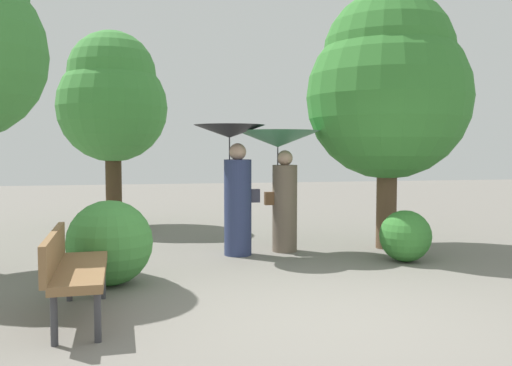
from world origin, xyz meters
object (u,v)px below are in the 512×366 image
Objects in this scene: person_left at (234,171)px; park_bench at (72,266)px; tree_near_right at (388,84)px; tree_mid_left at (112,97)px; person_right at (280,161)px.

park_bench is (-1.99, -2.75, -0.75)m from person_left.
tree_near_right is (4.48, 2.83, 2.11)m from park_bench.
tree_near_right is (2.49, 0.08, 1.35)m from person_left.
park_bench is 0.38× the size of tree_mid_left.
person_right is 0.46× the size of tree_near_right.
person_right is 4.47m from tree_mid_left.
tree_mid_left is at bearing 36.62° from person_right.
person_right is 4.07m from park_bench.
person_left is at bearing -60.95° from tree_mid_left.
park_bench is 5.70m from tree_near_right.
tree_mid_left is (0.05, 6.24, 2.13)m from park_bench.
person_left reaches higher than park_bench.
tree_mid_left is (-4.44, 3.42, 0.03)m from tree_near_right.
tree_near_right is at bearing -37.59° from tree_mid_left.
person_right is 0.47× the size of tree_mid_left.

